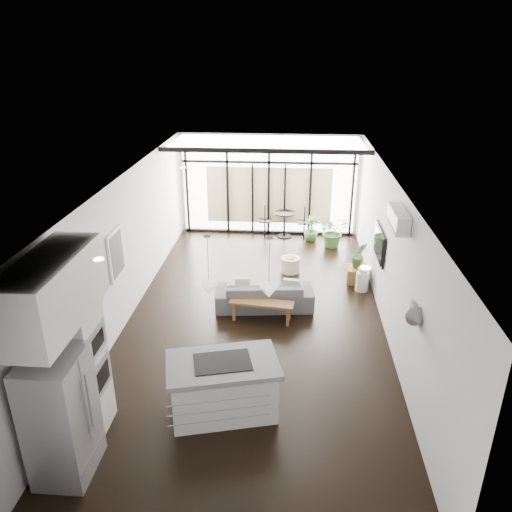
# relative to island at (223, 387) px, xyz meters

# --- Properties ---
(floor) EXTENTS (5.00, 10.00, 0.00)m
(floor) POSITION_rel_island_xyz_m (0.25, 2.67, -0.44)
(floor) COLOR black
(floor) RESTS_ON ground
(ceiling) EXTENTS (5.00, 10.00, 0.00)m
(ceiling) POSITION_rel_island_xyz_m (0.25, 2.67, 2.36)
(ceiling) COLOR white
(ceiling) RESTS_ON ground
(wall_left) EXTENTS (0.02, 10.00, 2.80)m
(wall_left) POSITION_rel_island_xyz_m (-2.25, 2.67, 0.96)
(wall_left) COLOR silver
(wall_left) RESTS_ON ground
(wall_right) EXTENTS (0.02, 10.00, 2.80)m
(wall_right) POSITION_rel_island_xyz_m (2.75, 2.67, 0.96)
(wall_right) COLOR silver
(wall_right) RESTS_ON ground
(wall_back) EXTENTS (5.00, 0.02, 2.80)m
(wall_back) POSITION_rel_island_xyz_m (0.25, 7.67, 0.96)
(wall_back) COLOR silver
(wall_back) RESTS_ON ground
(wall_front) EXTENTS (5.00, 0.02, 2.80)m
(wall_front) POSITION_rel_island_xyz_m (0.25, -2.33, 0.96)
(wall_front) COLOR silver
(wall_front) RESTS_ON ground
(glazing) EXTENTS (5.00, 0.20, 2.80)m
(glazing) POSITION_rel_island_xyz_m (0.25, 7.55, 0.96)
(glazing) COLOR black
(glazing) RESTS_ON ground
(skylight) EXTENTS (4.70, 1.90, 0.06)m
(skylight) POSITION_rel_island_xyz_m (0.25, 6.67, 2.33)
(skylight) COLOR white
(skylight) RESTS_ON ceiling
(neighbour_building) EXTENTS (3.50, 0.02, 1.60)m
(neighbour_building) POSITION_rel_island_xyz_m (0.25, 7.62, 0.66)
(neighbour_building) COLOR beige
(neighbour_building) RESTS_ON ground
(island) EXTENTS (1.78, 1.31, 0.87)m
(island) POSITION_rel_island_xyz_m (0.00, 0.00, 0.00)
(island) COLOR silver
(island) RESTS_ON floor
(cooktop) EXTENTS (0.92, 0.72, 0.01)m
(cooktop) POSITION_rel_island_xyz_m (0.00, 0.00, 0.44)
(cooktop) COLOR black
(cooktop) RESTS_ON island
(fridge) EXTENTS (0.66, 0.82, 1.70)m
(fridge) POSITION_rel_island_xyz_m (-1.82, -1.24, 0.41)
(fridge) COLOR #A3A3A8
(fridge) RESTS_ON floor
(appliance_column) EXTENTS (0.66, 0.69, 2.56)m
(appliance_column) POSITION_rel_island_xyz_m (-1.92, -0.48, 0.85)
(appliance_column) COLOR silver
(appliance_column) RESTS_ON floor
(upper_cabinets) EXTENTS (0.62, 1.75, 0.86)m
(upper_cabinets) POSITION_rel_island_xyz_m (-1.87, -0.83, 1.91)
(upper_cabinets) COLOR silver
(upper_cabinets) RESTS_ON wall_left
(pendant_left) EXTENTS (0.26, 0.26, 0.18)m
(pendant_left) POSITION_rel_island_xyz_m (-0.15, 0.02, 1.58)
(pendant_left) COLOR white
(pendant_left) RESTS_ON ceiling
(pendant_right) EXTENTS (0.26, 0.26, 0.18)m
(pendant_right) POSITION_rel_island_xyz_m (0.65, 0.02, 1.58)
(pendant_right) COLOR white
(pendant_right) RESTS_ON ceiling
(sofa) EXTENTS (2.05, 0.79, 0.78)m
(sofa) POSITION_rel_island_xyz_m (0.40, 3.23, -0.04)
(sofa) COLOR #4D4D4F
(sofa) RESTS_ON floor
(console_bench) EXTENTS (1.28, 0.46, 0.40)m
(console_bench) POSITION_rel_island_xyz_m (0.38, 2.69, -0.23)
(console_bench) COLOR brown
(console_bench) RESTS_ON floor
(pouf) EXTENTS (0.54, 0.54, 0.36)m
(pouf) POSITION_rel_island_xyz_m (0.91, 4.99, -0.26)
(pouf) COLOR silver
(pouf) RESTS_ON floor
(crate) EXTENTS (0.51, 0.51, 0.36)m
(crate) POSITION_rel_island_xyz_m (2.45, 4.55, -0.25)
(crate) COLOR brown
(crate) RESTS_ON floor
(plant_tall) EXTENTS (1.06, 1.10, 0.67)m
(plant_tall) POSITION_rel_island_xyz_m (2.02, 6.68, -0.10)
(plant_tall) COLOR #365C29
(plant_tall) RESTS_ON floor
(plant_med) EXTENTS (0.70, 0.81, 0.39)m
(plant_med) POSITION_rel_island_xyz_m (1.45, 7.04, -0.24)
(plant_med) COLOR #365C29
(plant_med) RESTS_ON floor
(plant_crate) EXTENTS (0.47, 0.68, 0.27)m
(plant_crate) POSITION_rel_island_xyz_m (2.45, 4.55, 0.06)
(plant_crate) COLOR #365C29
(plant_crate) RESTS_ON crate
(milk_can) EXTENTS (0.30, 0.30, 0.54)m
(milk_can) POSITION_rel_island_xyz_m (2.50, 4.14, -0.16)
(milk_can) COLOR white
(milk_can) RESTS_ON floor
(bistro_set) EXTENTS (1.35, 0.59, 0.64)m
(bistro_set) POSITION_rel_island_xyz_m (0.71, 7.31, -0.12)
(bistro_set) COLOR black
(bistro_set) RESTS_ON floor
(tv) EXTENTS (0.05, 1.10, 0.65)m
(tv) POSITION_rel_island_xyz_m (2.71, 3.67, 0.86)
(tv) COLOR black
(tv) RESTS_ON wall_right
(ac_unit) EXTENTS (0.22, 0.90, 0.30)m
(ac_unit) POSITION_rel_island_xyz_m (2.63, 1.87, 2.01)
(ac_unit) COLOR white
(ac_unit) RESTS_ON wall_right
(framed_art) EXTENTS (0.04, 0.70, 0.90)m
(framed_art) POSITION_rel_island_xyz_m (-2.22, 2.17, 1.11)
(framed_art) COLOR black
(framed_art) RESTS_ON wall_left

